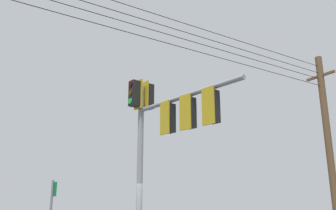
# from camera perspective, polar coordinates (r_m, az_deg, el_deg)

# --- Properties ---
(signal_mast_assembly) EXTENTS (1.08, 4.68, 6.05)m
(signal_mast_assembly) POSITION_cam_1_polar(r_m,az_deg,el_deg) (11.17, -1.11, -2.96)
(signal_mast_assembly) COLOR gray
(signal_mast_assembly) RESTS_ON ground
(utility_pole_wooden) EXTENTS (0.54, 1.61, 9.28)m
(utility_pole_wooden) POSITION_cam_1_polar(r_m,az_deg,el_deg) (19.24, 24.55, -5.60)
(utility_pole_wooden) COLOR brown
(utility_pole_wooden) RESTS_ON ground
(overhead_wire_span) EXTENTS (22.29, 5.76, 1.32)m
(overhead_wire_span) POSITION_cam_1_polar(r_m,az_deg,el_deg) (13.04, -8.28, 14.18)
(overhead_wire_span) COLOR black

